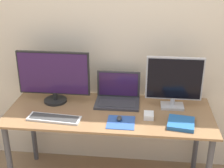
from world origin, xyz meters
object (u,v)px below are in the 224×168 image
Objects in this scene: laptop at (118,95)px; keyboard at (54,118)px; power_brick at (149,116)px; monitor_left at (54,76)px; mouse at (119,118)px; book at (181,123)px; monitor_right at (174,82)px.

laptop is 0.56m from keyboard.
laptop is 0.88× the size of keyboard.
laptop is at bearing 37.47° from keyboard.
laptop is 3.73× the size of power_brick.
laptop is 0.35m from power_brick.
monitor_left reaches higher than keyboard.
mouse is at bearing -82.74° from laptop.
power_brick is (0.77, -0.19, -0.21)m from monitor_left.
power_brick is at bearing 160.52° from book.
laptop reaches higher than book.
power_brick is (-0.19, -0.19, -0.20)m from monitor_right.
monitor_left is 1.44× the size of keyboard.
power_brick is at bearing 17.46° from mouse.
monitor_left is at bearing 165.79° from power_brick.
monitor_left is 6.11× the size of power_brick.
monitor_left is at bearing -174.89° from laptop.
book is 0.24m from power_brick.
monitor_left is 0.82m from power_brick.
monitor_left is 0.65m from mouse.
keyboard is at bearing -161.63° from monitor_right.
mouse is at bearing -162.54° from power_brick.
mouse is (0.04, -0.31, -0.04)m from laptop.
monitor_right is 2.01× the size of book.
book is at bearing 1.09° from keyboard.
monitor_left reaches higher than mouse.
laptop reaches higher than mouse.
mouse is 0.45m from book.
laptop is 0.31m from mouse.
monitor_right reaches higher than keyboard.
laptop is 0.58m from book.
monitor_right is 0.47m from laptop.
mouse is at bearing 3.73° from keyboard.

